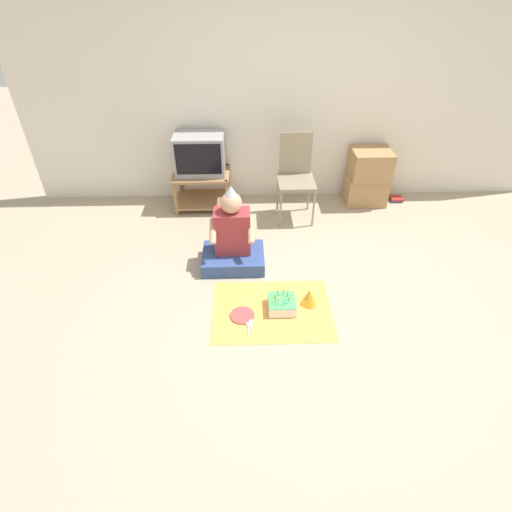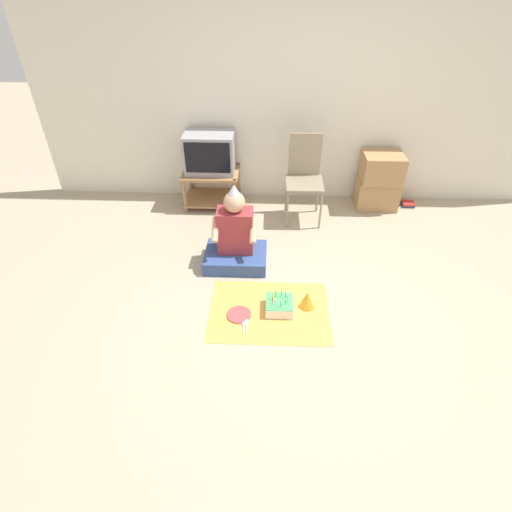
{
  "view_description": "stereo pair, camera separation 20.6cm",
  "coord_description": "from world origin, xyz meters",
  "px_view_note": "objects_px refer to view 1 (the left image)",
  "views": [
    {
      "loc": [
        -0.61,
        -2.43,
        2.5
      ],
      "look_at": [
        -0.52,
        0.45,
        0.35
      ],
      "focal_mm": 28.0,
      "sensor_mm": 36.0,
      "label": 1
    },
    {
      "loc": [
        -0.4,
        -2.43,
        2.5
      ],
      "look_at": [
        -0.52,
        0.45,
        0.35
      ],
      "focal_mm": 28.0,
      "sensor_mm": 36.0,
      "label": 2
    }
  ],
  "objects_px": {
    "folding_chair": "(296,171)",
    "birthday_cake": "(282,304)",
    "cardboard_box_stack": "(368,177)",
    "book_pile": "(396,199)",
    "paper_plate": "(242,315)",
    "person_seated": "(233,241)",
    "party_hat_blue": "(309,297)",
    "tv": "(200,154)"
  },
  "relations": [
    {
      "from": "party_hat_blue",
      "to": "birthday_cake",
      "type": "bearing_deg",
      "value": -167.33
    },
    {
      "from": "folding_chair",
      "to": "cardboard_box_stack",
      "type": "relative_size",
      "value": 1.41
    },
    {
      "from": "cardboard_box_stack",
      "to": "birthday_cake",
      "type": "height_order",
      "value": "cardboard_box_stack"
    },
    {
      "from": "tv",
      "to": "person_seated",
      "type": "height_order",
      "value": "tv"
    },
    {
      "from": "person_seated",
      "to": "folding_chair",
      "type": "bearing_deg",
      "value": 53.46
    },
    {
      "from": "person_seated",
      "to": "party_hat_blue",
      "type": "relative_size",
      "value": 5.29
    },
    {
      "from": "paper_plate",
      "to": "person_seated",
      "type": "bearing_deg",
      "value": 96.42
    },
    {
      "from": "birthday_cake",
      "to": "party_hat_blue",
      "type": "height_order",
      "value": "birthday_cake"
    },
    {
      "from": "party_hat_blue",
      "to": "folding_chair",
      "type": "bearing_deg",
      "value": 88.92
    },
    {
      "from": "tv",
      "to": "paper_plate",
      "type": "distance_m",
      "value": 2.15
    },
    {
      "from": "folding_chair",
      "to": "birthday_cake",
      "type": "bearing_deg",
      "value": -99.49
    },
    {
      "from": "folding_chair",
      "to": "paper_plate",
      "type": "bearing_deg",
      "value": -109.9
    },
    {
      "from": "paper_plate",
      "to": "birthday_cake",
      "type": "bearing_deg",
      "value": 12.77
    },
    {
      "from": "book_pile",
      "to": "person_seated",
      "type": "xyz_separation_m",
      "value": [
        -2.07,
        -1.24,
        0.24
      ]
    },
    {
      "from": "person_seated",
      "to": "party_hat_blue",
      "type": "bearing_deg",
      "value": -42.86
    },
    {
      "from": "folding_chair",
      "to": "paper_plate",
      "type": "xyz_separation_m",
      "value": [
        -0.63,
        -1.73,
        -0.54
      ]
    },
    {
      "from": "tv",
      "to": "cardboard_box_stack",
      "type": "distance_m",
      "value": 2.06
    },
    {
      "from": "book_pile",
      "to": "party_hat_blue",
      "type": "height_order",
      "value": "party_hat_blue"
    },
    {
      "from": "cardboard_box_stack",
      "to": "book_pile",
      "type": "height_order",
      "value": "cardboard_box_stack"
    },
    {
      "from": "person_seated",
      "to": "party_hat_blue",
      "type": "height_order",
      "value": "person_seated"
    },
    {
      "from": "paper_plate",
      "to": "party_hat_blue",
      "type": "bearing_deg",
      "value": 12.73
    },
    {
      "from": "folding_chair",
      "to": "birthday_cake",
      "type": "distance_m",
      "value": 1.75
    },
    {
      "from": "folding_chair",
      "to": "birthday_cake",
      "type": "xyz_separation_m",
      "value": [
        -0.28,
        -1.65,
        -0.5
      ]
    },
    {
      "from": "book_pile",
      "to": "party_hat_blue",
      "type": "xyz_separation_m",
      "value": [
        -1.38,
        -1.88,
        0.06
      ]
    },
    {
      "from": "book_pile",
      "to": "paper_plate",
      "type": "xyz_separation_m",
      "value": [
        -1.98,
        -2.01,
        -0.02
      ]
    },
    {
      "from": "folding_chair",
      "to": "book_pile",
      "type": "relative_size",
      "value": 5.94
    },
    {
      "from": "cardboard_box_stack",
      "to": "party_hat_blue",
      "type": "relative_size",
      "value": 4.26
    },
    {
      "from": "person_seated",
      "to": "cardboard_box_stack",
      "type": "bearing_deg",
      "value": 36.57
    },
    {
      "from": "book_pile",
      "to": "person_seated",
      "type": "distance_m",
      "value": 2.43
    },
    {
      "from": "party_hat_blue",
      "to": "paper_plate",
      "type": "distance_m",
      "value": 0.62
    },
    {
      "from": "tv",
      "to": "person_seated",
      "type": "distance_m",
      "value": 1.35
    },
    {
      "from": "tv",
      "to": "person_seated",
      "type": "bearing_deg",
      "value": -72.24
    },
    {
      "from": "cardboard_box_stack",
      "to": "birthday_cake",
      "type": "distance_m",
      "value": 2.28
    },
    {
      "from": "tv",
      "to": "folding_chair",
      "type": "relative_size",
      "value": 0.59
    },
    {
      "from": "party_hat_blue",
      "to": "cardboard_box_stack",
      "type": "bearing_deg",
      "value": 62.65
    },
    {
      "from": "tv",
      "to": "paper_plate",
      "type": "relative_size",
      "value": 2.71
    },
    {
      "from": "book_pile",
      "to": "person_seated",
      "type": "relative_size",
      "value": 0.19
    },
    {
      "from": "book_pile",
      "to": "person_seated",
      "type": "bearing_deg",
      "value": -148.97
    },
    {
      "from": "tv",
      "to": "person_seated",
      "type": "xyz_separation_m",
      "value": [
        0.39,
        -1.22,
        -0.4
      ]
    },
    {
      "from": "party_hat_blue",
      "to": "book_pile",
      "type": "bearing_deg",
      "value": 53.63
    },
    {
      "from": "person_seated",
      "to": "birthday_cake",
      "type": "xyz_separation_m",
      "value": [
        0.44,
        -0.69,
        -0.21
      ]
    },
    {
      "from": "tv",
      "to": "party_hat_blue",
      "type": "xyz_separation_m",
      "value": [
        1.08,
        -1.86,
        -0.58
      ]
    }
  ]
}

